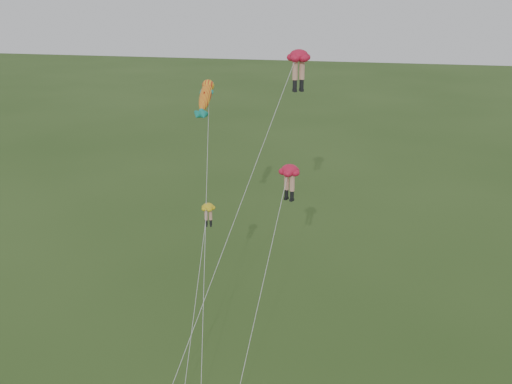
# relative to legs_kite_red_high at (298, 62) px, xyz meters

# --- Properties ---
(ground) EXTENTS (300.00, 300.00, 0.00)m
(ground) POSITION_rel_legs_kite_red_high_xyz_m (-3.71, -12.59, -18.02)
(ground) COLOR #294318
(ground) RESTS_ON ground
(legs_kite_red_high) EXTENTS (6.97, 15.56, 18.86)m
(legs_kite_red_high) POSITION_rel_legs_kite_red_high_xyz_m (0.00, 0.00, 0.00)
(legs_kite_red_high) COLOR red
(legs_kite_red_high) RESTS_ON ground
(legs_kite_red_mid) EXTENTS (2.94, 9.52, 12.67)m
(legs_kite_red_mid) POSITION_rel_legs_kite_red_high_xyz_m (0.44, -7.14, -6.08)
(legs_kite_red_mid) COLOR red
(legs_kite_red_mid) RESTS_ON ground
(legs_kite_yellow) EXTENTS (1.18, 8.21, 9.54)m
(legs_kite_yellow) POSITION_rel_legs_kite_red_high_xyz_m (-4.96, -6.96, -9.25)
(legs_kite_yellow) COLOR gold
(legs_kite_yellow) RESTS_ON ground
(fish_kite) EXTENTS (3.16, 13.82, 17.05)m
(fish_kite) POSITION_rel_legs_kite_red_high_xyz_m (-6.16, -2.19, -2.30)
(fish_kite) COLOR yellow
(fish_kite) RESTS_ON ground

